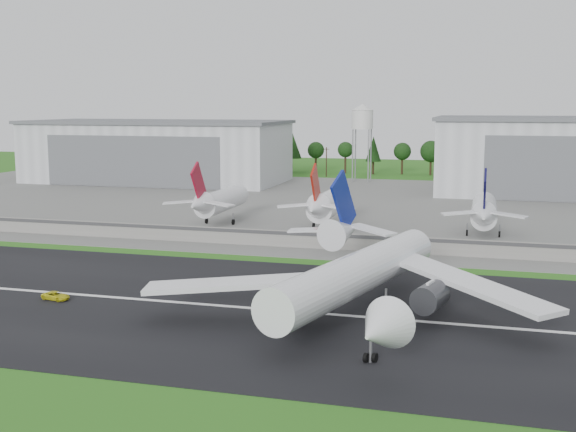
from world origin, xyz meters
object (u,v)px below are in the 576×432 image
(parked_jet_red_a, at_px, (217,201))
(ground_vehicle, at_px, (56,296))
(main_airliner, at_px, (357,284))
(parked_jet_navy, at_px, (484,211))
(parked_jet_red_b, at_px, (327,204))

(parked_jet_red_a, bearing_deg, ground_vehicle, -89.38)
(main_airliner, height_order, parked_jet_navy, main_airliner)
(ground_vehicle, distance_m, parked_jet_navy, 93.60)
(parked_jet_red_b, bearing_deg, parked_jet_red_a, -179.93)
(parked_jet_red_b, distance_m, parked_jet_navy, 35.37)
(parked_jet_red_b, xyz_separation_m, parked_jet_navy, (35.37, -0.03, -0.22))
(ground_vehicle, relative_size, parked_jet_red_b, 0.14)
(parked_jet_red_b, bearing_deg, parked_jet_navy, -0.05)
(ground_vehicle, bearing_deg, main_airliner, -76.33)
(main_airliner, bearing_deg, ground_vehicle, 19.18)
(parked_jet_red_a, xyz_separation_m, parked_jet_navy, (62.58, 0.00, 0.01))
(parked_jet_red_a, height_order, parked_jet_navy, parked_jet_navy)
(main_airliner, distance_m, parked_jet_red_a, 81.34)
(ground_vehicle, distance_m, parked_jet_red_a, 70.29)
(ground_vehicle, height_order, parked_jet_red_a, parked_jet_red_a)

